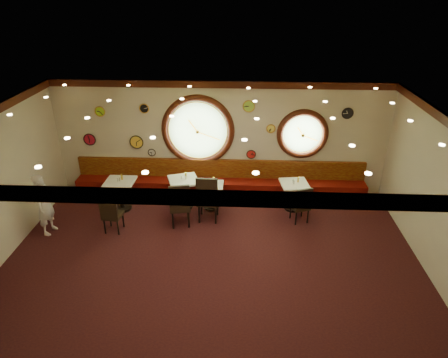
% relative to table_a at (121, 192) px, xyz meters
% --- Properties ---
extents(floor, '(9.00, 6.00, 0.00)m').
position_rel_table_a_xyz_m(floor, '(2.55, -1.89, -0.52)').
color(floor, black).
rests_on(floor, ground).
extents(ceiling, '(9.00, 6.00, 0.02)m').
position_rel_table_a_xyz_m(ceiling, '(2.55, -1.89, 2.68)').
color(ceiling, gold).
rests_on(ceiling, wall_back).
extents(wall_back, '(9.00, 0.02, 3.20)m').
position_rel_table_a_xyz_m(wall_back, '(2.55, 1.11, 1.08)').
color(wall_back, beige).
rests_on(wall_back, floor).
extents(wall_front, '(9.00, 0.02, 3.20)m').
position_rel_table_a_xyz_m(wall_front, '(2.55, -4.89, 1.08)').
color(wall_front, beige).
rests_on(wall_front, floor).
extents(wall_right, '(0.02, 6.00, 3.20)m').
position_rel_table_a_xyz_m(wall_right, '(7.05, -1.89, 1.08)').
color(wall_right, beige).
rests_on(wall_right, floor).
extents(molding_back, '(9.00, 0.10, 0.18)m').
position_rel_table_a_xyz_m(molding_back, '(2.55, 1.06, 2.59)').
color(molding_back, '#3A140A').
rests_on(molding_back, wall_back).
extents(molding_front, '(9.00, 0.10, 0.18)m').
position_rel_table_a_xyz_m(molding_front, '(2.55, -4.84, 2.59)').
color(molding_front, '#3A140A').
rests_on(molding_front, wall_back).
extents(banquette_base, '(8.00, 0.55, 0.20)m').
position_rel_table_a_xyz_m(banquette_base, '(2.55, 0.83, -0.42)').
color(banquette_base, black).
rests_on(banquette_base, floor).
extents(banquette_seat, '(8.00, 0.55, 0.30)m').
position_rel_table_a_xyz_m(banquette_seat, '(2.55, 0.83, -0.17)').
color(banquette_seat, '#5A0C07').
rests_on(banquette_seat, banquette_base).
extents(banquette_back, '(8.00, 0.10, 0.55)m').
position_rel_table_a_xyz_m(banquette_back, '(2.55, 1.05, 0.23)').
color(banquette_back, '#5B0E07').
rests_on(banquette_back, wall_back).
extents(porthole_left_glass, '(1.66, 0.02, 1.66)m').
position_rel_table_a_xyz_m(porthole_left_glass, '(1.95, 1.10, 1.33)').
color(porthole_left_glass, '#88B96F').
rests_on(porthole_left_glass, wall_back).
extents(porthole_left_frame, '(1.98, 0.18, 1.98)m').
position_rel_table_a_xyz_m(porthole_left_frame, '(1.95, 1.09, 1.33)').
color(porthole_left_frame, '#3A140A').
rests_on(porthole_left_frame, wall_back).
extents(porthole_left_ring, '(1.61, 0.03, 1.61)m').
position_rel_table_a_xyz_m(porthole_left_ring, '(1.95, 1.06, 1.33)').
color(porthole_left_ring, gold).
rests_on(porthole_left_ring, wall_back).
extents(porthole_right_glass, '(1.10, 0.02, 1.10)m').
position_rel_table_a_xyz_m(porthole_right_glass, '(4.75, 1.10, 1.28)').
color(porthole_right_glass, '#88B96F').
rests_on(porthole_right_glass, wall_back).
extents(porthole_right_frame, '(1.38, 0.18, 1.38)m').
position_rel_table_a_xyz_m(porthole_right_frame, '(4.75, 1.09, 1.28)').
color(porthole_right_frame, '#3A140A').
rests_on(porthole_right_frame, wall_back).
extents(porthole_right_ring, '(1.09, 0.03, 1.09)m').
position_rel_table_a_xyz_m(porthole_right_ring, '(4.75, 1.06, 1.28)').
color(porthole_right_ring, gold).
rests_on(porthole_right_ring, wall_back).
extents(wall_clock_0, '(0.28, 0.03, 0.28)m').
position_rel_table_a_xyz_m(wall_clock_0, '(5.85, 1.07, 1.88)').
color(wall_clock_0, black).
rests_on(wall_clock_0, wall_back).
extents(wall_clock_1, '(0.24, 0.03, 0.24)m').
position_rel_table_a_xyz_m(wall_clock_1, '(3.40, 1.07, 0.68)').
color(wall_clock_1, red).
rests_on(wall_clock_1, wall_back).
extents(wall_clock_2, '(0.30, 0.03, 0.30)m').
position_rel_table_a_xyz_m(wall_clock_2, '(3.30, 1.07, 2.03)').
color(wall_clock_2, '#A2D843').
rests_on(wall_clock_2, wall_back).
extents(wall_clock_3, '(0.24, 0.03, 0.24)m').
position_rel_table_a_xyz_m(wall_clock_3, '(0.55, 1.07, 1.93)').
color(wall_clock_3, black).
rests_on(wall_clock_3, wall_back).
extents(wall_clock_4, '(0.36, 0.03, 0.36)m').
position_rel_table_a_xyz_m(wall_clock_4, '(0.25, 1.07, 0.98)').
color(wall_clock_4, yellow).
rests_on(wall_clock_4, wall_back).
extents(wall_clock_5, '(0.26, 0.03, 0.26)m').
position_rel_table_a_xyz_m(wall_clock_5, '(-0.65, 1.07, 1.83)').
color(wall_clock_5, '#8DBF26').
rests_on(wall_clock_5, wall_back).
extents(wall_clock_6, '(0.32, 0.03, 0.32)m').
position_rel_table_a_xyz_m(wall_clock_6, '(-1.05, 1.07, 1.03)').
color(wall_clock_6, '#B51229').
rests_on(wall_clock_6, wall_back).
extents(wall_clock_7, '(0.20, 0.03, 0.20)m').
position_rel_table_a_xyz_m(wall_clock_7, '(0.65, 1.07, 0.68)').
color(wall_clock_7, silver).
rests_on(wall_clock_7, wall_back).
extents(wall_clock_8, '(0.22, 0.03, 0.22)m').
position_rel_table_a_xyz_m(wall_clock_8, '(3.90, 1.07, 1.43)').
color(wall_clock_8, '#F9E953').
rests_on(wall_clock_8, wall_back).
extents(table_a, '(0.76, 0.76, 0.82)m').
position_rel_table_a_xyz_m(table_a, '(0.00, 0.00, 0.00)').
color(table_a, black).
rests_on(table_a, floor).
extents(table_b, '(0.94, 0.94, 0.82)m').
position_rel_table_a_xyz_m(table_b, '(1.63, 0.21, -0.00)').
color(table_b, black).
rests_on(table_b, floor).
extents(table_c, '(0.63, 0.63, 0.69)m').
position_rel_table_a_xyz_m(table_c, '(2.37, 0.17, -0.08)').
color(table_c, black).
rests_on(table_c, floor).
extents(table_d, '(0.79, 0.79, 0.77)m').
position_rel_table_a_xyz_m(table_d, '(4.53, 0.23, -0.03)').
color(table_d, black).
rests_on(table_d, floor).
extents(chair_a, '(0.46, 0.46, 0.63)m').
position_rel_table_a_xyz_m(chair_a, '(0.08, -1.10, 0.06)').
color(chair_a, black).
rests_on(chair_a, floor).
extents(chair_b, '(0.58, 0.58, 0.73)m').
position_rel_table_a_xyz_m(chair_b, '(1.68, -0.75, 0.16)').
color(chair_b, black).
rests_on(chair_b, floor).
extents(chair_c, '(0.55, 0.55, 0.78)m').
position_rel_table_a_xyz_m(chair_c, '(2.33, -0.50, 0.20)').
color(chair_c, black).
rests_on(chair_c, floor).
extents(chair_d, '(0.53, 0.53, 0.61)m').
position_rel_table_a_xyz_m(chair_d, '(4.65, -0.44, 0.05)').
color(chair_d, black).
rests_on(chair_d, floor).
extents(condiment_a_salt, '(0.03, 0.03, 0.09)m').
position_rel_table_a_xyz_m(condiment_a_salt, '(-0.04, -0.00, 0.35)').
color(condiment_a_salt, silver).
rests_on(condiment_a_salt, table_a).
extents(condiment_b_salt, '(0.03, 0.03, 0.09)m').
position_rel_table_a_xyz_m(condiment_b_salt, '(1.58, 0.22, 0.34)').
color(condiment_b_salt, silver).
rests_on(condiment_b_salt, table_b).
extents(condiment_c_salt, '(0.04, 0.04, 0.11)m').
position_rel_table_a_xyz_m(condiment_c_salt, '(2.30, 0.19, 0.23)').
color(condiment_c_salt, silver).
rests_on(condiment_c_salt, table_c).
extents(condiment_d_salt, '(0.03, 0.03, 0.09)m').
position_rel_table_a_xyz_m(condiment_d_salt, '(4.49, 0.25, 0.29)').
color(condiment_d_salt, silver).
rests_on(condiment_d_salt, table_d).
extents(condiment_a_pepper, '(0.03, 0.03, 0.09)m').
position_rel_table_a_xyz_m(condiment_a_pepper, '(0.00, 0.02, 0.35)').
color(condiment_a_pepper, '#BABBBF').
rests_on(condiment_a_pepper, table_a).
extents(condiment_b_pepper, '(0.04, 0.04, 0.10)m').
position_rel_table_a_xyz_m(condiment_b_pepper, '(1.70, 0.22, 0.35)').
color(condiment_b_pepper, silver).
rests_on(condiment_b_pepper, table_b).
extents(condiment_c_pepper, '(0.03, 0.03, 0.09)m').
position_rel_table_a_xyz_m(condiment_c_pepper, '(2.42, 0.10, 0.22)').
color(condiment_c_pepper, silver).
rests_on(condiment_c_pepper, table_c).
extents(condiment_d_pepper, '(0.04, 0.04, 0.10)m').
position_rel_table_a_xyz_m(condiment_d_pepper, '(4.50, 0.17, 0.30)').
color(condiment_d_pepper, silver).
rests_on(condiment_d_pepper, table_d).
extents(condiment_a_bottle, '(0.05, 0.05, 0.16)m').
position_rel_table_a_xyz_m(condiment_a_bottle, '(0.04, 0.10, 0.38)').
color(condiment_a_bottle, gold).
rests_on(condiment_a_bottle, table_a).
extents(condiment_b_bottle, '(0.05, 0.05, 0.16)m').
position_rel_table_a_xyz_m(condiment_b_bottle, '(1.69, 0.28, 0.38)').
color(condiment_b_bottle, yellow).
rests_on(condiment_b_bottle, table_b).
extents(condiment_c_bottle, '(0.05, 0.05, 0.17)m').
position_rel_table_a_xyz_m(condiment_c_bottle, '(2.42, 0.28, 0.26)').
color(condiment_c_bottle, yellow).
rests_on(condiment_c_bottle, table_c).
extents(condiment_d_bottle, '(0.04, 0.04, 0.14)m').
position_rel_table_a_xyz_m(condiment_d_bottle, '(4.62, 0.29, 0.32)').
color(condiment_d_bottle, gold).
rests_on(condiment_d_bottle, table_d).
extents(waiter, '(0.45, 0.61, 1.53)m').
position_rel_table_a_xyz_m(waiter, '(-1.45, -1.15, 0.25)').
color(waiter, white).
rests_on(waiter, floor).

